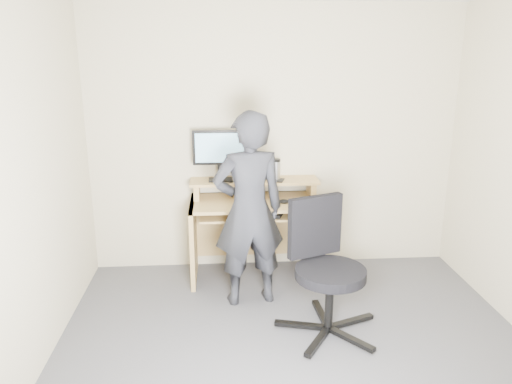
{
  "coord_description": "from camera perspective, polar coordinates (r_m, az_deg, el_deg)",
  "views": [
    {
      "loc": [
        -0.52,
        -2.91,
        2.11
      ],
      "look_at": [
        -0.23,
        1.05,
        0.95
      ],
      "focal_mm": 35.0,
      "sensor_mm": 36.0,
      "label": 1
    }
  ],
  "objects": [
    {
      "name": "desk",
      "position": [
        4.71,
        -0.11,
        -3.07
      ],
      "size": [
        1.2,
        0.6,
        0.91
      ],
      "color": "tan",
      "rests_on": "ground"
    },
    {
      "name": "external_drive",
      "position": [
        4.66,
        -1.87,
        2.64
      ],
      "size": [
        0.08,
        0.14,
        0.2
      ],
      "primitive_type": "cube",
      "rotation": [
        0.0,
        0.0,
        0.11
      ],
      "color": "black",
      "rests_on": "desk"
    },
    {
      "name": "smartphone",
      "position": [
        4.64,
        2.74,
        1.35
      ],
      "size": [
        0.1,
        0.14,
        0.01
      ],
      "primitive_type": "cube",
      "rotation": [
        0.0,
        0.0,
        -0.31
      ],
      "color": "black",
      "rests_on": "desk"
    },
    {
      "name": "charger",
      "position": [
        4.58,
        -4.32,
        1.28
      ],
      "size": [
        0.05,
        0.04,
        0.03
      ],
      "primitive_type": "cube",
      "rotation": [
        0.0,
        0.0,
        -0.06
      ],
      "color": "black",
      "rests_on": "desk"
    },
    {
      "name": "ground",
      "position": [
        3.63,
        5.08,
        -19.32
      ],
      "size": [
        3.5,
        3.5,
        0.0
      ],
      "primitive_type": "plane",
      "color": "#505155",
      "rests_on": "ground"
    },
    {
      "name": "travel_mug",
      "position": [
        4.66,
        2.31,
        2.47
      ],
      "size": [
        0.1,
        0.1,
        0.18
      ],
      "primitive_type": "cylinder",
      "rotation": [
        0.0,
        0.0,
        -0.28
      ],
      "color": "#B4B4B9",
      "rests_on": "desk"
    },
    {
      "name": "back_wall",
      "position": [
        4.76,
        2.1,
        5.88
      ],
      "size": [
        3.5,
        0.02,
        2.5
      ],
      "primitive_type": "cube",
      "color": "beige",
      "rests_on": "ground"
    },
    {
      "name": "monitor",
      "position": [
        4.59,
        -4.15,
        4.73
      ],
      "size": [
        0.5,
        0.14,
        0.47
      ],
      "rotation": [
        0.0,
        0.0,
        -0.02
      ],
      "color": "black",
      "rests_on": "desk"
    },
    {
      "name": "mouse",
      "position": [
        4.5,
        3.23,
        -1.07
      ],
      "size": [
        0.11,
        0.09,
        0.04
      ],
      "primitive_type": "ellipsoid",
      "rotation": [
        0.0,
        0.0,
        -0.25
      ],
      "color": "black",
      "rests_on": "desk"
    },
    {
      "name": "office_chair",
      "position": [
        3.81,
        7.87,
        -8.03
      ],
      "size": [
        0.8,
        0.77,
        1.0
      ],
      "rotation": [
        0.0,
        0.0,
        0.37
      ],
      "color": "black",
      "rests_on": "ground"
    },
    {
      "name": "person",
      "position": [
        4.09,
        -0.82,
        -2.08
      ],
      "size": [
        0.66,
        0.5,
        1.64
      ],
      "primitive_type": "imported",
      "rotation": [
        0.0,
        0.0,
        3.33
      ],
      "color": "black",
      "rests_on": "ground"
    },
    {
      "name": "keyboard",
      "position": [
        4.52,
        0.12,
        -2.35
      ],
      "size": [
        0.49,
        0.32,
        0.03
      ],
      "primitive_type": "cube",
      "rotation": [
        0.0,
        0.0,
        -0.32
      ],
      "color": "black",
      "rests_on": "desk"
    },
    {
      "name": "headphones",
      "position": [
        4.72,
        -3.27,
        1.62
      ],
      "size": [
        0.2,
        0.2,
        0.06
      ],
      "primitive_type": "torus",
      "rotation": [
        0.26,
        0.0,
        0.33
      ],
      "color": "silver",
      "rests_on": "desk"
    }
  ]
}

